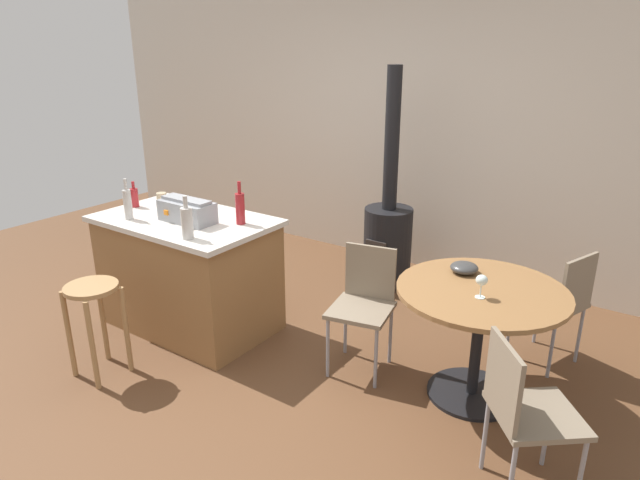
{
  "coord_description": "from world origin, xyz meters",
  "views": [
    {
      "loc": [
        2.47,
        -2.51,
        2.19
      ],
      "look_at": [
        0.33,
        0.56,
        0.84
      ],
      "focal_mm": 31.38,
      "sensor_mm": 36.0,
      "label": 1
    }
  ],
  "objects_px": {
    "wood_stove": "(388,234)",
    "toolbox": "(187,211)",
    "wine_glass": "(482,281)",
    "kitchen_island": "(189,273)",
    "cup_1": "(169,205)",
    "folding_chair_near": "(524,407)",
    "bottle_1": "(134,197)",
    "cup_0": "(162,199)",
    "folding_chair_left": "(364,299)",
    "dining_table": "(480,315)",
    "bottle_0": "(128,204)",
    "folding_chair_far": "(559,300)",
    "bottle_3": "(240,208)",
    "wooden_stool": "(94,309)",
    "serving_bowl": "(464,268)",
    "bottle_2": "(187,222)"
  },
  "relations": [
    {
      "from": "wood_stove",
      "to": "toolbox",
      "type": "xyz_separation_m",
      "value": [
        -0.83,
        -1.62,
        0.48
      ]
    },
    {
      "from": "wine_glass",
      "to": "kitchen_island",
      "type": "bearing_deg",
      "value": -173.77
    },
    {
      "from": "wood_stove",
      "to": "cup_1",
      "type": "height_order",
      "value": "wood_stove"
    },
    {
      "from": "folding_chair_near",
      "to": "bottle_1",
      "type": "bearing_deg",
      "value": 174.87
    },
    {
      "from": "cup_1",
      "to": "wine_glass",
      "type": "relative_size",
      "value": 0.85
    },
    {
      "from": "kitchen_island",
      "to": "cup_0",
      "type": "height_order",
      "value": "cup_0"
    },
    {
      "from": "toolbox",
      "to": "folding_chair_left",
      "type": "bearing_deg",
      "value": 13.57
    },
    {
      "from": "dining_table",
      "to": "wine_glass",
      "type": "distance_m",
      "value": 0.31
    },
    {
      "from": "bottle_0",
      "to": "bottle_1",
      "type": "height_order",
      "value": "bottle_0"
    },
    {
      "from": "kitchen_island",
      "to": "bottle_0",
      "type": "xyz_separation_m",
      "value": [
        -0.32,
        -0.26,
        0.57
      ]
    },
    {
      "from": "folding_chair_left",
      "to": "folding_chair_far",
      "type": "bearing_deg",
      "value": 35.44
    },
    {
      "from": "bottle_3",
      "to": "wood_stove",
      "type": "bearing_deg",
      "value": 71.93
    },
    {
      "from": "dining_table",
      "to": "folding_chair_left",
      "type": "distance_m",
      "value": 0.78
    },
    {
      "from": "folding_chair_far",
      "to": "bottle_1",
      "type": "relative_size",
      "value": 4.06
    },
    {
      "from": "wooden_stool",
      "to": "wine_glass",
      "type": "relative_size",
      "value": 4.64
    },
    {
      "from": "bottle_0",
      "to": "bottle_3",
      "type": "height_order",
      "value": "bottle_3"
    },
    {
      "from": "wood_stove",
      "to": "toolbox",
      "type": "height_order",
      "value": "wood_stove"
    },
    {
      "from": "cup_1",
      "to": "bottle_1",
      "type": "bearing_deg",
      "value": -168.13
    },
    {
      "from": "bottle_3",
      "to": "bottle_1",
      "type": "bearing_deg",
      "value": -170.97
    },
    {
      "from": "folding_chair_near",
      "to": "toolbox",
      "type": "height_order",
      "value": "toolbox"
    },
    {
      "from": "bottle_3",
      "to": "bottle_0",
      "type": "bearing_deg",
      "value": -152.6
    },
    {
      "from": "cup_0",
      "to": "serving_bowl",
      "type": "distance_m",
      "value": 2.48
    },
    {
      "from": "cup_0",
      "to": "cup_1",
      "type": "xyz_separation_m",
      "value": [
        0.19,
        -0.09,
        0.0
      ]
    },
    {
      "from": "folding_chair_near",
      "to": "bottle_0",
      "type": "bearing_deg",
      "value": 179.01
    },
    {
      "from": "wooden_stool",
      "to": "bottle_3",
      "type": "height_order",
      "value": "bottle_3"
    },
    {
      "from": "dining_table",
      "to": "bottle_2",
      "type": "relative_size",
      "value": 3.46
    },
    {
      "from": "kitchen_island",
      "to": "bottle_2",
      "type": "xyz_separation_m",
      "value": [
        0.38,
        -0.3,
        0.57
      ]
    },
    {
      "from": "bottle_0",
      "to": "cup_0",
      "type": "relative_size",
      "value": 2.67
    },
    {
      "from": "kitchen_island",
      "to": "cup_1",
      "type": "bearing_deg",
      "value": 166.94
    },
    {
      "from": "toolbox",
      "to": "bottle_0",
      "type": "xyz_separation_m",
      "value": [
        -0.41,
        -0.21,
        0.04
      ]
    },
    {
      "from": "bottle_1",
      "to": "bottle_2",
      "type": "relative_size",
      "value": 0.7
    },
    {
      "from": "bottle_3",
      "to": "folding_chair_far",
      "type": "bearing_deg",
      "value": 23.7
    },
    {
      "from": "toolbox",
      "to": "bottle_0",
      "type": "distance_m",
      "value": 0.46
    },
    {
      "from": "folding_chair_near",
      "to": "folding_chair_far",
      "type": "xyz_separation_m",
      "value": [
        -0.15,
        1.36,
        -0.01
      ]
    },
    {
      "from": "wooden_stool",
      "to": "folding_chair_far",
      "type": "height_order",
      "value": "folding_chair_far"
    },
    {
      "from": "folding_chair_left",
      "to": "bottle_2",
      "type": "bearing_deg",
      "value": -151.22
    },
    {
      "from": "folding_chair_far",
      "to": "folding_chair_left",
      "type": "distance_m",
      "value": 1.34
    },
    {
      "from": "folding_chair_left",
      "to": "cup_1",
      "type": "xyz_separation_m",
      "value": [
        -1.66,
        -0.23,
        0.45
      ]
    },
    {
      "from": "folding_chair_near",
      "to": "bottle_2",
      "type": "relative_size",
      "value": 2.86
    },
    {
      "from": "folding_chair_far",
      "to": "wine_glass",
      "type": "height_order",
      "value": "wine_glass"
    },
    {
      "from": "kitchen_island",
      "to": "folding_chair_near",
      "type": "bearing_deg",
      "value": -6.55
    },
    {
      "from": "wood_stove",
      "to": "bottle_2",
      "type": "xyz_separation_m",
      "value": [
        -0.54,
        -1.88,
        0.51
      ]
    },
    {
      "from": "wooden_stool",
      "to": "folding_chair_near",
      "type": "xyz_separation_m",
      "value": [
        2.67,
        0.54,
        0.02
      ]
    },
    {
      "from": "folding_chair_left",
      "to": "folding_chair_near",
      "type": "bearing_deg",
      "value": -25.24
    },
    {
      "from": "bottle_1",
      "to": "bottle_3",
      "type": "xyz_separation_m",
      "value": [
        1.01,
        0.16,
        0.04
      ]
    },
    {
      "from": "bottle_2",
      "to": "dining_table",
      "type": "bearing_deg",
      "value": 20.15
    },
    {
      "from": "kitchen_island",
      "to": "wooden_stool",
      "type": "bearing_deg",
      "value": -89.0
    },
    {
      "from": "folding_chair_far",
      "to": "wood_stove",
      "type": "bearing_deg",
      "value": 162.05
    },
    {
      "from": "bottle_3",
      "to": "bottle_2",
      "type": "bearing_deg",
      "value": -99.39
    },
    {
      "from": "bottle_0",
      "to": "bottle_2",
      "type": "bearing_deg",
      "value": -3.99
    }
  ]
}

